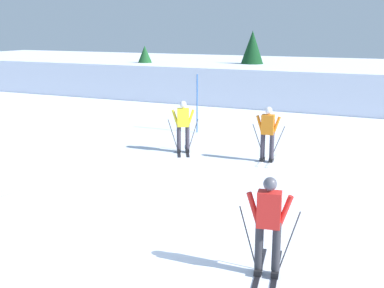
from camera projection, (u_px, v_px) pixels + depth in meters
ground_plane at (156, 228)px, 9.90m from camera, size 120.00×120.00×0.00m
far_snow_ridge at (322, 84)px, 26.62m from camera, size 80.00×8.67×1.96m
skier_orange at (268, 133)px, 14.54m from camera, size 1.00×1.62×1.71m
skier_red at (269, 224)px, 7.79m from camera, size 0.99×1.64×1.71m
skier_yellow at (183, 125)px, 15.66m from camera, size 1.06×1.59×1.71m
trail_marker_pole at (197, 104)px, 18.61m from camera, size 0.04×0.04×2.27m
conifer_far_left at (252, 58)px, 27.69m from camera, size 2.10×2.10×3.84m
conifer_far_right at (145, 65)px, 28.70m from camera, size 1.93×1.93×2.96m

